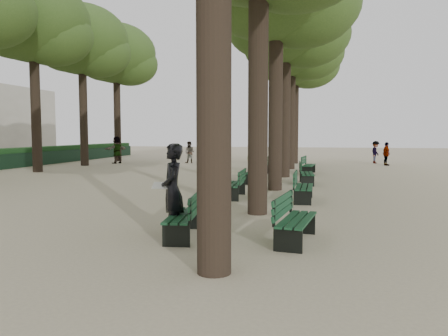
# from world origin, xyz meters

# --- Properties ---
(ground) EXTENTS (120.00, 120.00, 0.00)m
(ground) POSITION_xyz_m (0.00, 0.00, 0.00)
(ground) COLOR tan
(ground) RESTS_ON ground
(tree_central_3) EXTENTS (6.00, 6.00, 9.95)m
(tree_central_3) POSITION_xyz_m (1.50, 13.00, 7.65)
(tree_central_3) COLOR #33261C
(tree_central_3) RESTS_ON ground
(tree_central_4) EXTENTS (6.00, 6.00, 9.95)m
(tree_central_4) POSITION_xyz_m (1.50, 18.00, 7.65)
(tree_central_4) COLOR #33261C
(tree_central_4) RESTS_ON ground
(tree_central_5) EXTENTS (6.00, 6.00, 9.95)m
(tree_central_5) POSITION_xyz_m (1.50, 23.00, 7.65)
(tree_central_5) COLOR #33261C
(tree_central_5) RESTS_ON ground
(tree_far_3) EXTENTS (6.00, 6.00, 10.45)m
(tree_far_3) POSITION_xyz_m (-12.00, 13.00, 8.14)
(tree_far_3) COLOR #33261C
(tree_far_3) RESTS_ON ground
(tree_far_4) EXTENTS (6.00, 6.00, 10.45)m
(tree_far_4) POSITION_xyz_m (-12.00, 18.00, 8.14)
(tree_far_4) COLOR #33261C
(tree_far_4) RESTS_ON ground
(tree_far_5) EXTENTS (6.00, 6.00, 10.45)m
(tree_far_5) POSITION_xyz_m (-12.00, 23.00, 8.14)
(tree_far_5) COLOR #33261C
(tree_far_5) RESTS_ON ground
(bench_left_0) EXTENTS (0.77, 1.85, 0.92)m
(bench_left_0) POSITION_xyz_m (0.37, 0.12, 0.27)
(bench_left_0) COLOR black
(bench_left_0) RESTS_ON ground
(bench_left_1) EXTENTS (0.63, 1.82, 0.92)m
(bench_left_1) POSITION_xyz_m (0.37, 5.74, 0.27)
(bench_left_1) COLOR black
(bench_left_1) RESTS_ON ground
(bench_left_2) EXTENTS (0.78, 1.85, 0.92)m
(bench_left_2) POSITION_xyz_m (0.37, 10.18, 0.27)
(bench_left_2) COLOR black
(bench_left_2) RESTS_ON ground
(bench_left_3) EXTENTS (0.76, 1.85, 0.92)m
(bench_left_3) POSITION_xyz_m (0.37, 15.49, 0.27)
(bench_left_3) COLOR black
(bench_left_3) RESTS_ON ground
(bench_right_0) EXTENTS (0.81, 1.86, 0.92)m
(bench_right_0) POSITION_xyz_m (2.63, 0.16, 0.27)
(bench_right_0) COLOR black
(bench_right_0) RESTS_ON ground
(bench_right_1) EXTENTS (0.59, 1.81, 0.92)m
(bench_right_1) POSITION_xyz_m (2.63, 5.45, 0.27)
(bench_right_1) COLOR black
(bench_right_1) RESTS_ON ground
(bench_right_2) EXTENTS (0.70, 1.84, 0.92)m
(bench_right_2) POSITION_xyz_m (2.63, 10.13, 0.27)
(bench_right_2) COLOR black
(bench_right_2) RESTS_ON ground
(bench_right_3) EXTENTS (0.77, 1.85, 0.92)m
(bench_right_3) POSITION_xyz_m (2.63, 15.05, 0.27)
(bench_right_3) COLOR black
(bench_right_3) RESTS_ON ground
(man_with_map) EXTENTS (0.74, 0.85, 1.92)m
(man_with_map) POSITION_xyz_m (0.12, 0.15, 0.96)
(man_with_map) COLOR black
(man_with_map) RESTS_ON ground
(pedestrian_e) EXTENTS (1.13, 1.77, 1.92)m
(pedestrian_e) POSITION_xyz_m (-10.85, 20.41, 0.96)
(pedestrian_e) COLOR #262628
(pedestrian_e) RESTS_ON ground
(pedestrian_c) EXTENTS (0.54, 0.96, 1.55)m
(pedestrian_c) POSITION_xyz_m (7.55, 22.03, 0.78)
(pedestrian_c) COLOR #262628
(pedestrian_c) RESTS_ON ground
(pedestrian_a) EXTENTS (0.81, 0.46, 1.56)m
(pedestrian_a) POSITION_xyz_m (-5.80, 21.55, 0.78)
(pedestrian_a) COLOR #262628
(pedestrian_a) RESTS_ON ground
(pedestrian_b) EXTENTS (0.71, 1.07, 1.59)m
(pedestrian_b) POSITION_xyz_m (7.14, 24.14, 0.80)
(pedestrian_b) COLOR #262628
(pedestrian_b) RESTS_ON ground
(pedestrian_d) EXTENTS (0.61, 0.98, 1.86)m
(pedestrian_d) POSITION_xyz_m (-1.95, 25.32, 0.93)
(pedestrian_d) COLOR #262628
(pedestrian_d) RESTS_ON ground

